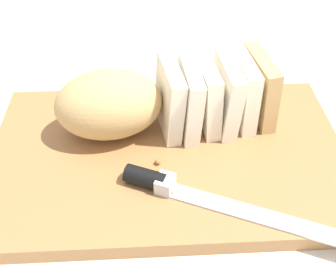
{
  "coord_description": "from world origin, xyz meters",
  "views": [
    {
      "loc": [
        -0.02,
        -0.37,
        0.4
      ],
      "look_at": [
        0.0,
        0.0,
        0.05
      ],
      "focal_mm": 42.54,
      "sensor_mm": 36.0,
      "label": 1
    }
  ],
  "objects": [
    {
      "name": "cutting_board",
      "position": [
        0.0,
        0.0,
        0.01
      ],
      "size": [
        0.48,
        0.29,
        0.02
      ],
      "primitive_type": "cube",
      "rotation": [
        0.0,
        0.0,
        -0.01
      ],
      "color": "#9E6B3D",
      "rests_on": "ground_plane"
    },
    {
      "name": "ground_plane",
      "position": [
        0.0,
        0.0,
        0.0
      ],
      "size": [
        3.0,
        3.0,
        0.0
      ],
      "primitive_type": "plane",
      "color": "silver"
    },
    {
      "name": "crumb_stray_left",
      "position": [
        -0.01,
        -0.02,
        0.03
      ],
      "size": [
        0.01,
        0.01,
        0.01
      ],
      "primitive_type": "sphere",
      "color": "#996633",
      "rests_on": "cutting_board"
    },
    {
      "name": "bread_loaf",
      "position": [
        -0.01,
        0.05,
        0.07
      ],
      "size": [
        0.3,
        0.13,
        0.1
      ],
      "rotation": [
        0.0,
        0.0,
        0.11
      ],
      "color": "tan",
      "rests_on": "cutting_board"
    },
    {
      "name": "crumb_stray_right",
      "position": [
        -0.01,
        -0.06,
        0.03
      ],
      "size": [
        0.01,
        0.01,
        0.01
      ],
      "primitive_type": "sphere",
      "color": "#996633",
      "rests_on": "cutting_board"
    },
    {
      "name": "crumb_near_knife",
      "position": [
        -0.0,
        0.07,
        0.03
      ],
      "size": [
        0.01,
        0.01,
        0.01
      ],
      "primitive_type": "sphere",
      "color": "#996633",
      "rests_on": "cutting_board"
    },
    {
      "name": "bread_knife",
      "position": [
        0.01,
        -0.07,
        0.03
      ],
      "size": [
        0.27,
        0.14,
        0.02
      ],
      "rotation": [
        0.0,
        0.0,
        -0.41
      ],
      "color": "silver",
      "rests_on": "cutting_board"
    },
    {
      "name": "crumb_near_loaf",
      "position": [
        0.0,
        -0.07,
        0.03
      ],
      "size": [
        0.0,
        0.0,
        0.0
      ],
      "primitive_type": "sphere",
      "color": "#996633",
      "rests_on": "cutting_board"
    }
  ]
}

